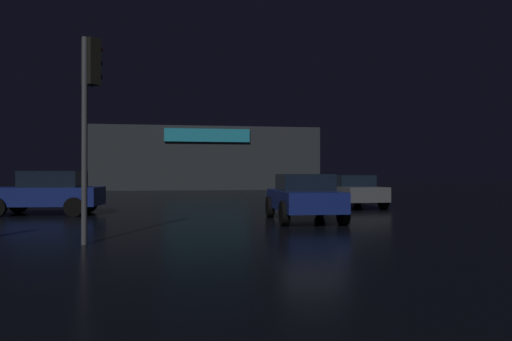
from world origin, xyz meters
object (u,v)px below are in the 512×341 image
(store_building, at_px, (205,159))
(traffic_signal_main, at_px, (90,91))
(car_far, at_px, (304,197))
(car_near, at_px, (47,192))
(car_crossing, at_px, (351,191))

(store_building, bearing_deg, traffic_signal_main, -96.42)
(store_building, xyz_separation_m, car_far, (1.45, -33.62, -2.19))
(traffic_signal_main, bearing_deg, car_near, 110.50)
(car_near, bearing_deg, store_building, 76.64)
(store_building, distance_m, car_crossing, 28.69)
(traffic_signal_main, relative_size, car_far, 1.06)
(car_crossing, bearing_deg, car_far, -123.18)
(traffic_signal_main, bearing_deg, car_far, 35.28)
(store_building, xyz_separation_m, traffic_signal_main, (-4.23, -37.64, 0.27))
(store_building, distance_m, traffic_signal_main, 37.87)
(store_building, xyz_separation_m, car_crossing, (5.02, -28.16, -2.21))
(car_far, bearing_deg, store_building, 92.47)
(traffic_signal_main, relative_size, car_crossing, 1.06)
(traffic_signal_main, height_order, car_far, traffic_signal_main)
(car_far, height_order, car_crossing, car_far)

